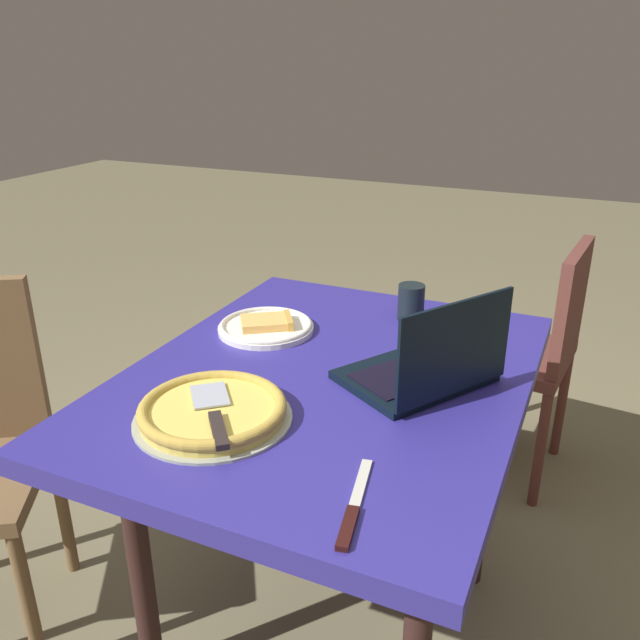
% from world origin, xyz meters
% --- Properties ---
extents(ground_plane, '(12.00, 12.00, 0.00)m').
position_xyz_m(ground_plane, '(0.00, 0.00, 0.00)').
color(ground_plane, '#736B4D').
extents(dining_table, '(1.07, 0.85, 0.75)m').
position_xyz_m(dining_table, '(0.00, 0.00, 0.67)').
color(dining_table, navy).
rests_on(dining_table, ground_plane).
extents(laptop, '(0.38, 0.35, 0.22)m').
position_xyz_m(laptop, '(0.03, -0.22, 0.80)').
color(laptop, black).
rests_on(laptop, dining_table).
extents(pizza_plate, '(0.25, 0.25, 0.04)m').
position_xyz_m(pizza_plate, '(0.15, 0.24, 0.77)').
color(pizza_plate, white).
rests_on(pizza_plate, dining_table).
extents(pizza_tray, '(0.31, 0.31, 0.04)m').
position_xyz_m(pizza_tray, '(-0.28, 0.12, 0.77)').
color(pizza_tray, '#9FA699').
rests_on(pizza_tray, dining_table).
extents(table_knife, '(0.23, 0.06, 0.01)m').
position_xyz_m(table_knife, '(-0.42, -0.23, 0.76)').
color(table_knife, beige).
rests_on(table_knife, dining_table).
extents(drink_cup, '(0.07, 0.07, 0.10)m').
position_xyz_m(drink_cup, '(0.38, -0.08, 0.80)').
color(drink_cup, black).
rests_on(drink_cup, dining_table).
extents(chair_far, '(0.43, 0.43, 0.85)m').
position_xyz_m(chair_far, '(0.92, -0.35, 0.49)').
color(chair_far, brown).
rests_on(chair_far, ground_plane).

